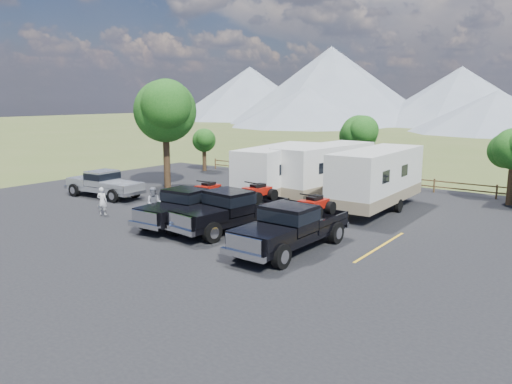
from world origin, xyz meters
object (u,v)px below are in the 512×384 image
Objects in this scene: trailer_center at (324,171)px; person_a at (102,201)px; rig_left at (188,205)px; rig_right at (292,225)px; tree_big_nw at (165,111)px; person_b at (154,203)px; trailer_left at (279,172)px; rig_center at (233,208)px; trailer_right at (377,179)px; pickup_silver at (104,183)px.

trailer_center is 6.42× the size of person_a.
rig_right is (6.79, -0.70, 0.07)m from rig_left.
tree_big_nw reaches higher than person_b.
rig_center is at bearing -78.99° from trailer_left.
tree_big_nw is at bearing -92.82° from person_a.
rig_right is 11.60m from trailer_center.
trailer_right is at bearing 6.17° from tree_big_nw.
rig_right reaches higher than rig_left.
rig_left is at bearing 169.39° from person_a.
rig_center reaches higher than person_b.
pickup_silver is 5.33m from person_a.
trailer_left is (-2.30, 7.72, 0.72)m from rig_center.
trailer_center reaches higher than person_a.
trailer_right reaches higher than trailer_center.
rig_right is at bearing -26.30° from tree_big_nw.
pickup_silver is 7.70m from person_b.
pickup_silver is at bearing -179.19° from rig_center.
trailer_center is 0.99× the size of trailer_right.
tree_big_nw reaches higher than trailer_left.
pickup_silver reaches higher than person_a.
trailer_left is (9.11, 1.16, -3.76)m from tree_big_nw.
tree_big_nw reaches higher than trailer_right.
trailer_center is at bearing 113.34° from rig_right.
trailer_left reaches higher than person_a.
rig_left is 5.48m from person_a.
rig_center is (11.41, -6.56, -4.48)m from tree_big_nw.
rig_left is 9.65m from pickup_silver.
rig_center is 8.09m from trailer_left.
trailer_left is 0.98× the size of trailer_center.
rig_left reaches higher than person_a.
tree_big_nw is 9.92m from trailer_left.
trailer_right reaches higher than rig_left.
rig_left is 6.83m from rig_right.
trailer_center is at bearing 120.90° from pickup_silver.
pickup_silver is at bearing -64.15° from person_a.
trailer_right reaches higher than trailer_left.
person_b is (3.17, 0.99, 0.10)m from person_a.
rig_right reaches higher than person_b.
rig_center is at bearing 166.36° from rig_right.
trailer_center reaches higher than rig_center.
pickup_silver is (-16.25, 2.62, -0.16)m from rig_right.
tree_big_nw is 10.29m from person_a.
tree_big_nw is 13.90m from rig_center.
person_a is (-7.84, -11.47, -1.05)m from trailer_center.
person_a is (-11.98, -10.09, -1.08)m from trailer_right.
trailer_right reaches higher than person_a.
person_a is at bearing 48.09° from pickup_silver.
rig_right is 9.42m from trailer_right.
rig_center is 1.16× the size of pickup_silver.
trailer_right is at bearing 7.97° from person_b.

